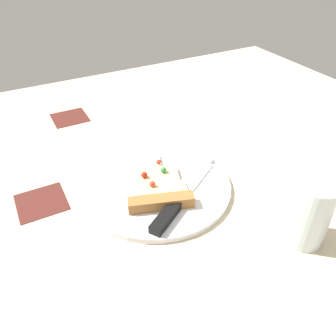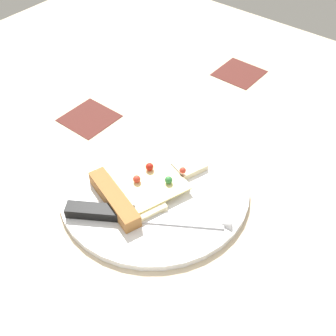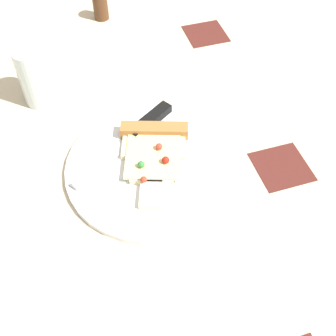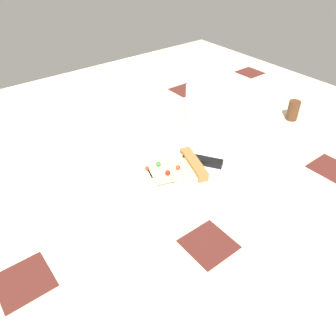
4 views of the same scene
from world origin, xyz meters
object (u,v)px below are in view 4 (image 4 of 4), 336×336
Objects in this scene: pizza_slice at (177,169)px; drinking_glass at (197,105)px; plate at (167,175)px; pepper_shaker at (293,110)px; knife at (184,158)px.

drinking_glass reaches higher than pizza_slice.
drinking_glass reaches higher than plate.
pizza_slice is at bearing -51.67° from drinking_glass.
pizza_slice is (0.82, 2.44, 1.35)cm from plate.
pepper_shaker is (16.86, 24.77, -2.86)cm from drinking_glass.
drinking_glass is at bearing 123.95° from plate.
drinking_glass is at bearing 7.78° from knife.
plate is 1.57× the size of pizza_slice.
plate is at bearing -91.30° from pepper_shaker.
drinking_glass is (-14.17, 16.49, 4.17)cm from knife.
knife is at bearing -49.32° from drinking_glass.
pizza_slice is at bearing 71.33° from plate.
pizza_slice is 45.77cm from pepper_shaker.
pizza_slice reaches higher than plate.
pepper_shaker is at bearing -71.84° from pizza_slice.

